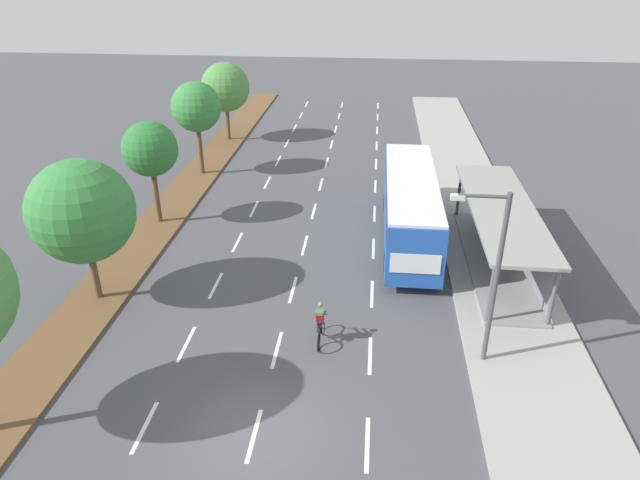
% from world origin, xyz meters
% --- Properties ---
extents(ground_plane, '(140.00, 140.00, 0.00)m').
position_xyz_m(ground_plane, '(0.00, 0.00, 0.00)').
color(ground_plane, '#4C4C51').
extents(median_strip, '(2.60, 52.00, 0.12)m').
position_xyz_m(median_strip, '(-8.30, 20.00, 0.06)').
color(median_strip, brown).
rests_on(median_strip, ground).
extents(sidewalk_right, '(4.50, 52.00, 0.15)m').
position_xyz_m(sidewalk_right, '(9.25, 20.00, 0.07)').
color(sidewalk_right, '#9E9E99').
rests_on(sidewalk_right, ground).
extents(lane_divider_left, '(0.14, 48.99, 0.01)m').
position_xyz_m(lane_divider_left, '(-3.50, 18.99, 0.00)').
color(lane_divider_left, white).
rests_on(lane_divider_left, ground).
extents(lane_divider_center, '(0.14, 48.99, 0.01)m').
position_xyz_m(lane_divider_center, '(0.00, 18.99, 0.00)').
color(lane_divider_center, white).
rests_on(lane_divider_center, ground).
extents(lane_divider_right, '(0.14, 48.99, 0.01)m').
position_xyz_m(lane_divider_right, '(3.50, 18.99, 0.00)').
color(lane_divider_right, white).
rests_on(lane_divider_right, ground).
extents(bus_shelter, '(2.90, 11.14, 2.86)m').
position_xyz_m(bus_shelter, '(9.53, 11.57, 1.87)').
color(bus_shelter, gray).
rests_on(bus_shelter, sidewalk_right).
extents(bus, '(2.54, 11.29, 3.37)m').
position_xyz_m(bus, '(5.25, 13.89, 2.07)').
color(bus, '#2356B2').
rests_on(bus, ground).
extents(cyclist, '(0.46, 1.82, 1.71)m').
position_xyz_m(cyclist, '(1.57, 4.78, 0.79)').
color(cyclist, black).
rests_on(cyclist, ground).
extents(median_tree_second, '(4.22, 4.22, 6.13)m').
position_xyz_m(median_tree_second, '(-8.19, 6.80, 4.13)').
color(median_tree_second, brown).
rests_on(median_tree_second, median_strip).
extents(median_tree_third, '(2.90, 2.90, 5.57)m').
position_xyz_m(median_tree_third, '(-8.28, 14.49, 4.21)').
color(median_tree_third, brown).
rests_on(median_tree_third, median_strip).
extents(median_tree_fourth, '(3.18, 3.18, 6.03)m').
position_xyz_m(median_tree_fourth, '(-8.10, 22.18, 4.53)').
color(median_tree_fourth, brown).
rests_on(median_tree_fourth, median_strip).
extents(median_tree_fifth, '(3.70, 3.70, 5.90)m').
position_xyz_m(median_tree_fifth, '(-8.18, 29.87, 4.16)').
color(median_tree_fifth, brown).
rests_on(median_tree_fifth, median_strip).
extents(streetlight, '(1.91, 0.24, 6.50)m').
position_xyz_m(streetlight, '(7.42, 4.16, 3.89)').
color(streetlight, '#4C4C51').
rests_on(streetlight, sidewalk_right).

